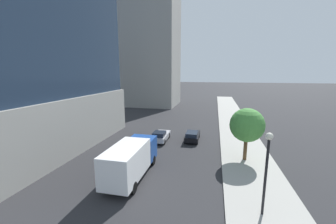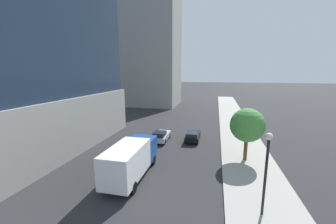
# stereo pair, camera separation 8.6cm
# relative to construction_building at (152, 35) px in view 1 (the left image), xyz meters

# --- Properties ---
(sidewalk) EXTENTS (5.24, 120.00, 0.15)m
(sidewalk) POSITION_rel_construction_building_xyz_m (20.53, -36.80, -18.77)
(sidewalk) COLOR #9E9B93
(sidewalk) RESTS_ON ground
(construction_building) EXTENTS (14.41, 13.92, 44.41)m
(construction_building) POSITION_rel_construction_building_xyz_m (0.00, 0.00, 0.00)
(construction_building) COLOR #9E9B93
(construction_building) RESTS_ON ground
(street_lamp) EXTENTS (0.44, 0.44, 5.33)m
(street_lamp) POSITION_rel_construction_building_xyz_m (20.19, -42.96, -15.17)
(street_lamp) COLOR black
(street_lamp) RESTS_ON sidewalk
(street_tree) EXTENTS (3.39, 3.39, 5.34)m
(street_tree) POSITION_rel_construction_building_xyz_m (20.23, -34.41, -15.08)
(street_tree) COLOR brown
(street_tree) RESTS_ON sidewalk
(car_black) EXTENTS (1.73, 4.28, 1.36)m
(car_black) POSITION_rel_construction_building_xyz_m (14.29, -29.15, -18.17)
(car_black) COLOR black
(car_black) RESTS_ON ground
(car_silver) EXTENTS (1.76, 4.16, 1.44)m
(car_silver) POSITION_rel_construction_building_xyz_m (10.22, -30.28, -18.14)
(car_silver) COLOR #B7B7BC
(car_silver) RESTS_ON ground
(box_truck) EXTENTS (2.44, 7.41, 3.09)m
(box_truck) POSITION_rel_construction_building_xyz_m (10.22, -40.15, -17.11)
(box_truck) COLOR #1E4799
(box_truck) RESTS_ON ground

